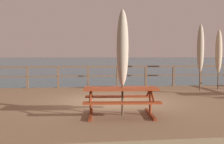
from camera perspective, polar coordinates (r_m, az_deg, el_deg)
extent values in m
plane|color=#2D5B6B|center=(10.12, 0.50, -9.99)|extent=(600.00, 600.00, 0.00)
cube|color=#846647|center=(10.05, 0.50, -8.00)|extent=(16.84, 9.22, 0.72)
cube|color=brown|center=(14.29, -1.89, 1.10)|extent=(16.54, 0.09, 0.08)
cube|color=brown|center=(14.32, -1.88, -0.79)|extent=(16.54, 0.07, 0.06)
cube|color=brown|center=(14.47, -16.88, -1.10)|extent=(0.10, 0.10, 1.05)
cube|color=brown|center=(14.29, -10.92, -1.07)|extent=(0.10, 0.10, 1.05)
cube|color=brown|center=(14.27, -4.89, -1.03)|extent=(0.10, 0.10, 1.05)
cube|color=brown|center=(14.41, 1.09, -0.97)|extent=(0.10, 0.10, 1.05)
cube|color=brown|center=(14.70, 6.90, -0.91)|extent=(0.10, 0.10, 1.05)
cube|color=brown|center=(15.14, 12.43, -0.84)|extent=(0.10, 0.10, 1.05)
cube|color=brown|center=(15.70, 17.61, -0.77)|extent=(0.10, 0.10, 1.05)
cube|color=#993819|center=(7.55, 1.79, -3.36)|extent=(2.03, 0.93, 0.05)
cube|color=#993819|center=(7.04, 2.11, -6.32)|extent=(1.99, 0.45, 0.04)
cube|color=#993819|center=(8.14, 1.51, -4.99)|extent=(1.99, 0.45, 0.04)
cube|color=maroon|center=(7.65, -4.32, -8.67)|extent=(0.20, 1.40, 0.06)
cylinder|color=maroon|center=(7.59, -4.33, -6.15)|extent=(0.07, 0.07, 0.74)
cylinder|color=maroon|center=(7.27, -4.42, -4.81)|extent=(0.11, 0.63, 0.37)
cylinder|color=maroon|center=(7.83, -4.27, -4.22)|extent=(0.11, 0.63, 0.37)
cube|color=maroon|center=(7.76, 7.80, -8.51)|extent=(0.20, 1.40, 0.06)
cylinder|color=maroon|center=(7.70, 7.82, -6.03)|extent=(0.07, 0.07, 0.74)
cylinder|color=maroon|center=(7.39, 8.21, -4.71)|extent=(0.11, 0.63, 0.37)
cylinder|color=maroon|center=(7.94, 7.48, -4.14)|extent=(0.11, 0.63, 0.37)
cylinder|color=#4C3828|center=(7.56, 2.16, 1.32)|extent=(0.06, 0.06, 2.71)
ellipsoid|color=tan|center=(7.56, 2.17, 4.96)|extent=(0.32, 0.32, 2.06)
cylinder|color=#685B4C|center=(7.55, 2.16, 3.79)|extent=(0.21, 0.21, 0.05)
cone|color=#4C3828|center=(7.64, 2.18, 12.06)|extent=(0.10, 0.10, 0.14)
cylinder|color=#4C3828|center=(13.56, 17.55, 2.48)|extent=(0.06, 0.06, 2.89)
ellipsoid|color=tan|center=(13.56, 17.59, 4.64)|extent=(0.32, 0.32, 2.19)
cylinder|color=#685B4C|center=(13.56, 17.58, 3.94)|extent=(0.21, 0.21, 0.05)
cone|color=#4C3828|center=(13.62, 17.67, 8.85)|extent=(0.10, 0.10, 0.14)
cylinder|color=#4C3828|center=(14.24, 20.88, 2.06)|extent=(0.06, 0.06, 2.69)
ellipsoid|color=tan|center=(14.23, 20.92, 3.98)|extent=(0.32, 0.32, 2.05)
cylinder|color=#71614F|center=(14.23, 20.91, 3.36)|extent=(0.21, 0.21, 0.05)
cone|color=#4C3828|center=(14.28, 21.00, 7.75)|extent=(0.10, 0.10, 0.14)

